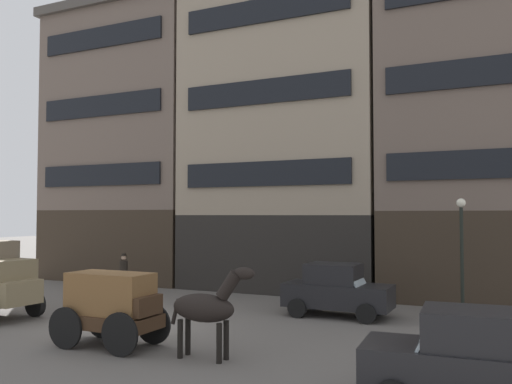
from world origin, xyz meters
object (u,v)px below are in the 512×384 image
draft_horse (207,307)px  streetlamp_curbside (462,240)px  sedan_dark (337,290)px  cargo_wagon (112,304)px  pedestrian_officer (124,271)px  sedan_light (468,360)px

draft_horse → streetlamp_curbside: (5.34, 8.43, 1.40)m
draft_horse → sedan_dark: draft_horse is taller
cargo_wagon → streetlamp_curbside: size_ratio=0.70×
sedan_dark → pedestrian_officer: bearing=173.0°
streetlamp_curbside → cargo_wagon: bearing=-134.5°
sedan_dark → sedan_light: same height
pedestrian_officer → cargo_wagon: bearing=-53.0°
pedestrian_officer → streetlamp_curbside: bearing=1.9°
sedan_dark → sedan_light: size_ratio=0.98×
sedan_light → streetlamp_curbside: streetlamp_curbside is taller
draft_horse → sedan_light: (6.05, -1.01, -0.36)m
sedan_dark → sedan_light: 9.03m
streetlamp_curbside → sedan_light: bearing=-85.7°
pedestrian_officer → streetlamp_curbside: streetlamp_curbside is taller
pedestrian_officer → streetlamp_curbside: size_ratio=0.44×
sedan_dark → pedestrian_officer: size_ratio=2.07×
sedan_dark → pedestrian_officer: sedan_dark is taller
cargo_wagon → streetlamp_curbside: bearing=45.5°
cargo_wagon → pedestrian_officer: size_ratio=1.62×
cargo_wagon → pedestrian_officer: cargo_wagon is taller
sedan_light → sedan_dark: bearing=121.4°
draft_horse → sedan_light: size_ratio=0.62×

